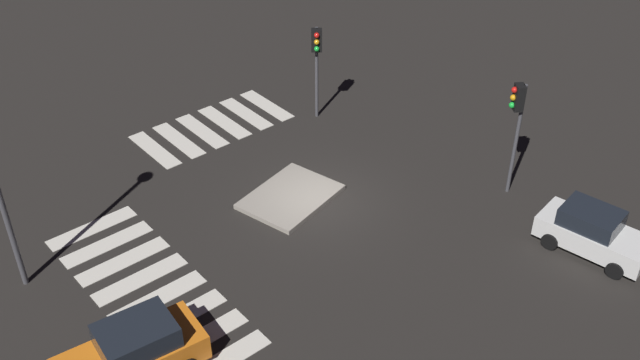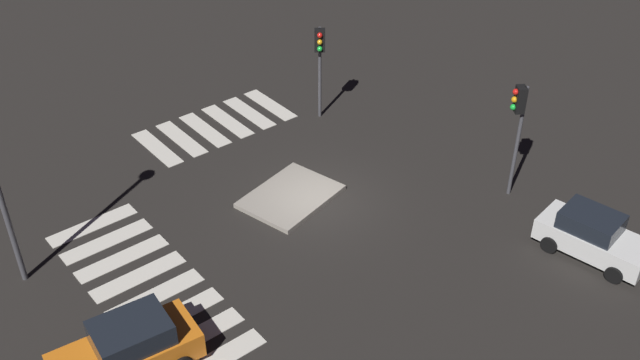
# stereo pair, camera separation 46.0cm
# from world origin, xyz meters

# --- Properties ---
(ground_plane) EXTENTS (80.00, 80.00, 0.00)m
(ground_plane) POSITION_xyz_m (0.00, 0.00, 0.00)
(ground_plane) COLOR black
(traffic_island) EXTENTS (3.96, 3.32, 0.18)m
(traffic_island) POSITION_xyz_m (0.70, -0.87, 0.09)
(traffic_island) COLOR gray
(traffic_island) RESTS_ON ground
(car_white) EXTENTS (2.19, 3.86, 1.61)m
(car_white) POSITION_xyz_m (-5.20, 7.99, 0.79)
(car_white) COLOR silver
(car_white) RESTS_ON ground
(car_orange) EXTENTS (4.19, 2.24, 1.76)m
(car_orange) POSITION_xyz_m (9.15, 2.85, 0.87)
(car_orange) COLOR orange
(car_orange) RESTS_ON ground
(traffic_light_south) EXTENTS (0.54, 0.53, 4.17)m
(traffic_light_south) POSITION_xyz_m (-3.92, -4.84, 3.16)
(traffic_light_south) COLOR #47474C
(traffic_light_south) RESTS_ON ground
(traffic_light_west) EXTENTS (0.53, 0.54, 4.50)m
(traffic_light_west) POSITION_xyz_m (-5.76, 3.96, 3.41)
(traffic_light_west) COLOR #47474C
(traffic_light_west) RESTS_ON ground
(crosswalk_near) EXTENTS (6.45, 3.20, 0.02)m
(crosswalk_near) POSITION_xyz_m (-0.00, -7.13, 0.01)
(crosswalk_near) COLOR silver
(crosswalk_near) RESTS_ON ground
(crosswalk_side) EXTENTS (3.20, 8.75, 0.02)m
(crosswalk_side) POSITION_xyz_m (7.16, 0.00, 0.01)
(crosswalk_side) COLOR silver
(crosswalk_side) RESTS_ON ground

